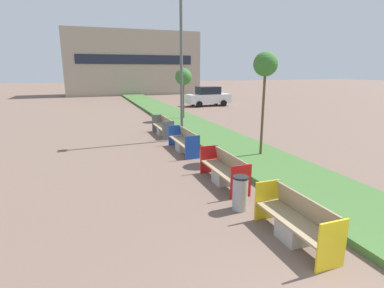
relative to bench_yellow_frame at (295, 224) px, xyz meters
The scene contains 11 objects.
planter_grass_strip 9.22m from the bench_yellow_frame, 75.78° to the left, with size 2.80×120.00×0.18m.
building_backdrop 40.29m from the bench_yellow_frame, 85.62° to the left, with size 18.40×5.69×8.65m.
bench_yellow_frame is the anchor object (origin of this frame).
bench_red_frame 3.37m from the bench_yellow_frame, 89.95° to the left, with size 0.65×2.29×0.94m.
bench_blue_frame 7.37m from the bench_yellow_frame, 89.96° to the left, with size 0.65×2.46×0.94m.
bench_grey_frame 10.95m from the bench_yellow_frame, 89.98° to the left, with size 0.65×2.42×0.94m.
litter_bin 1.67m from the bench_yellow_frame, 103.76° to the left, with size 0.40×0.40×0.88m.
street_lamp_post 10.28m from the bench_yellow_frame, 86.33° to the left, with size 0.24×0.44×7.53m.
sapling_tree_near 6.75m from the bench_yellow_frame, 64.51° to the left, with size 0.91×0.91×4.09m.
sapling_tree_far 15.65m from the bench_yellow_frame, 80.46° to the left, with size 1.12×1.12×3.53m.
parked_car_distant 23.75m from the bench_yellow_frame, 71.74° to the left, with size 4.24×2.00×1.86m.
Camera 1 is at (-2.93, -1.45, 3.43)m, focal length 28.00 mm.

